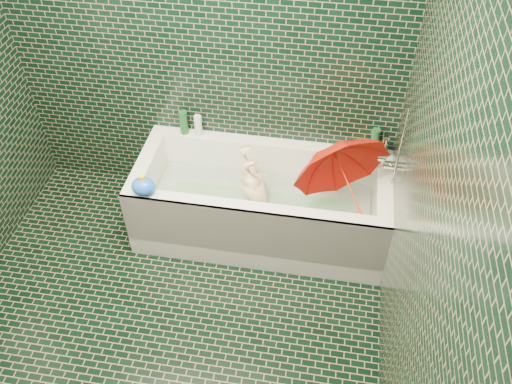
% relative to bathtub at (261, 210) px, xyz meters
% --- Properties ---
extents(floor, '(2.80, 2.80, 0.00)m').
position_rel_bathtub_xyz_m(floor, '(-0.45, -1.01, -0.21)').
color(floor, black).
rests_on(floor, ground).
extents(wall_back, '(2.80, 0.00, 2.80)m').
position_rel_bathtub_xyz_m(wall_back, '(-0.45, 0.39, 1.04)').
color(wall_back, black).
rests_on(wall_back, floor).
extents(wall_right, '(0.00, 2.80, 2.80)m').
position_rel_bathtub_xyz_m(wall_right, '(0.85, -1.01, 1.04)').
color(wall_right, black).
rests_on(wall_right, floor).
extents(bathtub, '(1.70, 0.75, 0.55)m').
position_rel_bathtub_xyz_m(bathtub, '(0.00, 0.00, 0.00)').
color(bathtub, white).
rests_on(bathtub, floor).
extents(bath_mat, '(1.35, 0.47, 0.01)m').
position_rel_bathtub_xyz_m(bath_mat, '(0.00, 0.02, -0.06)').
color(bath_mat, green).
rests_on(bath_mat, bathtub).
extents(water, '(1.48, 0.53, 0.00)m').
position_rel_bathtub_xyz_m(water, '(0.00, 0.02, 0.09)').
color(water, silver).
rests_on(water, bathtub).
extents(faucet, '(0.18, 0.19, 0.55)m').
position_rel_bathtub_xyz_m(faucet, '(0.81, 0.01, 0.56)').
color(faucet, silver).
rests_on(faucet, wall_right).
extents(child, '(0.87, 0.50, 0.37)m').
position_rel_bathtub_xyz_m(child, '(-0.01, 0.01, 0.10)').
color(child, beige).
rests_on(child, bathtub).
extents(umbrella, '(0.96, 0.93, 0.95)m').
position_rel_bathtub_xyz_m(umbrella, '(0.56, -0.07, 0.41)').
color(umbrella, red).
rests_on(umbrella, bathtub).
extents(soap_bottle_a, '(0.12, 0.12, 0.25)m').
position_rel_bathtub_xyz_m(soap_bottle_a, '(0.70, 0.32, 0.34)').
color(soap_bottle_a, white).
rests_on(soap_bottle_a, bathtub).
extents(soap_bottle_b, '(0.09, 0.09, 0.18)m').
position_rel_bathtub_xyz_m(soap_bottle_b, '(0.72, 0.33, 0.34)').
color(soap_bottle_b, '#3E1E72').
rests_on(soap_bottle_b, bathtub).
extents(soap_bottle_c, '(0.17, 0.17, 0.18)m').
position_rel_bathtub_xyz_m(soap_bottle_c, '(0.71, 0.33, 0.34)').
color(soap_bottle_c, '#164D24').
rests_on(soap_bottle_c, bathtub).
extents(bottle_right_tall, '(0.07, 0.07, 0.20)m').
position_rel_bathtub_xyz_m(bottle_right_tall, '(0.71, 0.33, 0.44)').
color(bottle_right_tall, '#164D24').
rests_on(bottle_right_tall, bathtub).
extents(bottle_right_pump, '(0.06, 0.06, 0.16)m').
position_rel_bathtub_xyz_m(bottle_right_pump, '(0.78, 0.31, 0.42)').
color(bottle_right_pump, silver).
rests_on(bottle_right_pump, bathtub).
extents(bottle_left_tall, '(0.08, 0.08, 0.18)m').
position_rel_bathtub_xyz_m(bottle_left_tall, '(-0.61, 0.34, 0.43)').
color(bottle_left_tall, '#164D24').
rests_on(bottle_left_tall, bathtub).
extents(bottle_left_short, '(0.05, 0.05, 0.16)m').
position_rel_bathtub_xyz_m(bottle_left_short, '(-0.50, 0.33, 0.42)').
color(bottle_left_short, white).
rests_on(bottle_left_short, bathtub).
extents(rubber_duck, '(0.13, 0.10, 0.10)m').
position_rel_bathtub_xyz_m(rubber_duck, '(0.65, 0.33, 0.38)').
color(rubber_duck, yellow).
rests_on(rubber_duck, bathtub).
extents(bath_toy, '(0.16, 0.14, 0.15)m').
position_rel_bathtub_xyz_m(bath_toy, '(-0.69, -0.31, 0.40)').
color(bath_toy, blue).
rests_on(bath_toy, bathtub).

